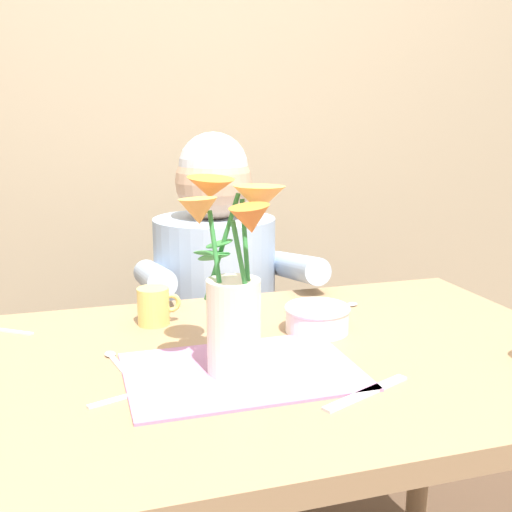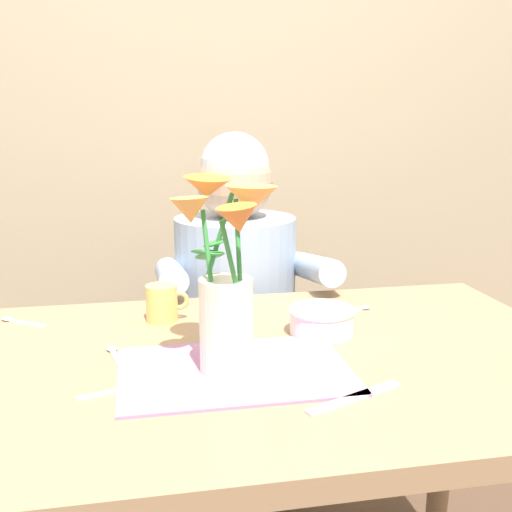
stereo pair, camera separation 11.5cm
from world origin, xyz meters
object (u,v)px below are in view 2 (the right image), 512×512
Objects in this scene: flower_vase at (225,277)px; ceramic_bowl at (322,320)px; dinner_knife at (354,398)px; ceramic_mug at (163,303)px; seated_person at (236,333)px.

flower_vase reaches higher than ceramic_bowl.
ceramic_mug is (-0.28, 0.44, 0.04)m from dinner_knife.
seated_person is 0.57m from ceramic_bowl.
dinner_knife is at bearing -97.03° from ceramic_bowl.
flower_vase is 0.29m from dinner_knife.
ceramic_mug is (-0.32, 0.14, 0.01)m from ceramic_bowl.
flower_vase is at bearing -72.22° from ceramic_mug.
seated_person is 12.20× the size of ceramic_mug.
ceramic_mug reaches higher than dinner_knife.
dinner_knife is (-0.04, -0.30, -0.03)m from ceramic_bowl.
ceramic_bowl is 1.46× the size of ceramic_mug.
seated_person is at bearing 59.56° from ceramic_mug.
dinner_knife is 0.52m from ceramic_mug.
flower_vase reaches higher than ceramic_mug.
flower_vase is at bearing -145.02° from ceramic_bowl.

